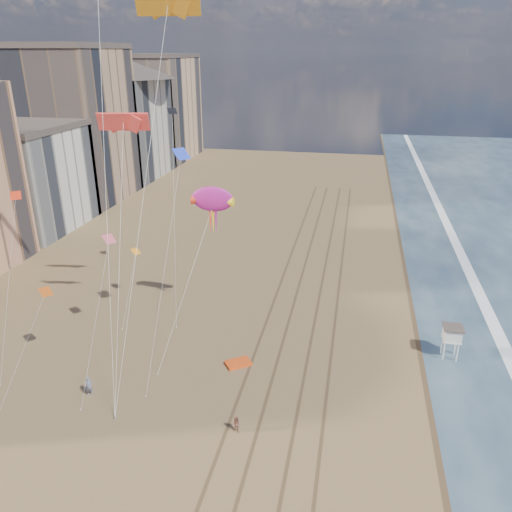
{
  "coord_description": "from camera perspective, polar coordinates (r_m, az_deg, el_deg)",
  "views": [
    {
      "loc": [
        7.29,
        -17.01,
        27.59
      ],
      "look_at": [
        -1.51,
        26.0,
        9.5
      ],
      "focal_mm": 35.0,
      "sensor_mm": 36.0,
      "label": 1
    }
  ],
  "objects": [
    {
      "name": "kite_flyer_b",
      "position": [
        40.89,
        -2.27,
        -18.69
      ],
      "size": [
        0.83,
        0.72,
        1.46
      ],
      "primitive_type": "imported",
      "rotation": [
        0.0,
        0.0,
        -0.28
      ],
      "color": "brown",
      "rests_on": "ground"
    },
    {
      "name": "foam",
      "position": [
        65.3,
        24.53,
        -4.78
      ],
      "size": [
        260.0,
        260.0,
        0.0
      ],
      "primitive_type": "plane",
      "color": "white",
      "rests_on": "ground"
    },
    {
      "name": "wet_sand",
      "position": [
        64.41,
        20.9,
        -4.56
      ],
      "size": [
        260.0,
        260.0,
        0.0
      ],
      "primitive_type": "plane",
      "color": "#42301E",
      "rests_on": "ground"
    },
    {
      "name": "kite_flyer_a",
      "position": [
        46.53,
        -18.56,
        -13.93
      ],
      "size": [
        0.78,
        0.65,
        1.83
      ],
      "primitive_type": "imported",
      "rotation": [
        0.0,
        0.0,
        0.37
      ],
      "color": "slate",
      "rests_on": "ground"
    },
    {
      "name": "grounded_kite",
      "position": [
        48.46,
        -2.04,
        -12.13
      ],
      "size": [
        2.75,
        2.55,
        0.26
      ],
      "primitive_type": "cube",
      "rotation": [
        0.0,
        0.0,
        0.62
      ],
      "color": "#F64C14",
      "rests_on": "ground"
    },
    {
      "name": "tracks",
      "position": [
        54.71,
        5.06,
        -7.98
      ],
      "size": [
        7.68,
        120.0,
        0.01
      ],
      "color": "brown",
      "rests_on": "ground"
    },
    {
      "name": "lifeguard_stand",
      "position": [
        51.64,
        21.51,
        -8.29
      ],
      "size": [
        1.86,
        1.86,
        3.37
      ],
      "color": "silver",
      "rests_on": "ground"
    },
    {
      "name": "small_kites",
      "position": [
        49.25,
        -15.8,
        5.89
      ],
      "size": [
        18.41,
        17.81,
        15.87
      ],
      "color": "red",
      "rests_on": "ground"
    },
    {
      "name": "show_kite",
      "position": [
        50.59,
        -5.0,
        6.45
      ],
      "size": [
        4.41,
        6.0,
        17.25
      ],
      "color": "#B21B86",
      "rests_on": "ground"
    },
    {
      "name": "buildings",
      "position": [
        99.15,
        -21.46,
        12.76
      ],
      "size": [
        34.72,
        131.35,
        29.0
      ],
      "color": "#C6B284",
      "rests_on": "ground"
    }
  ]
}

